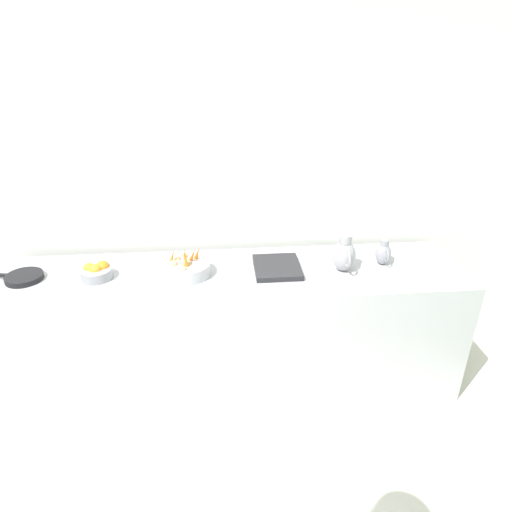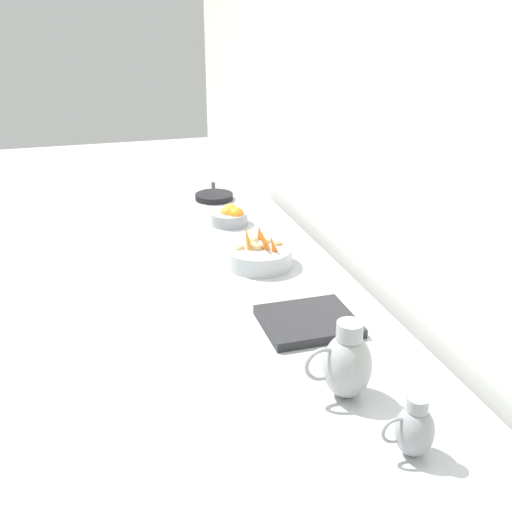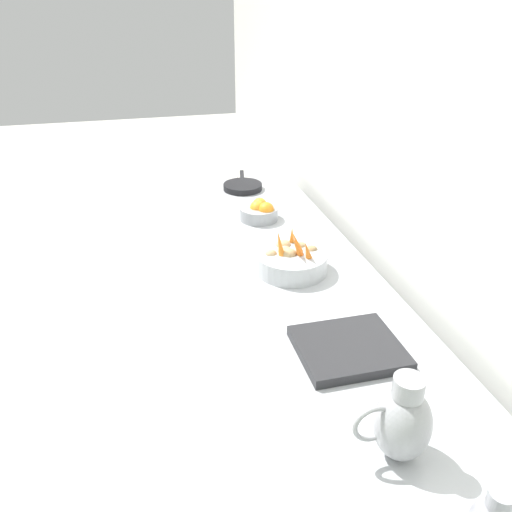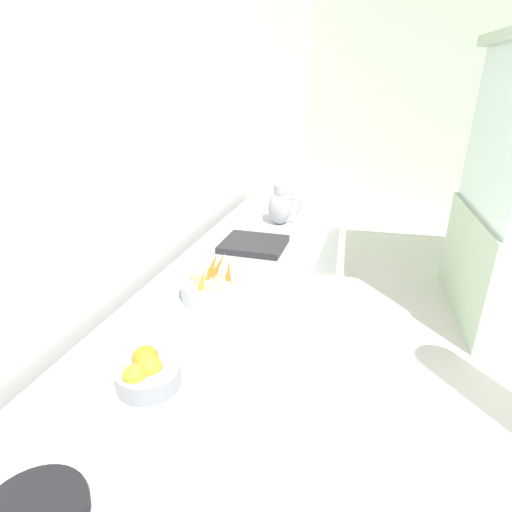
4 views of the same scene
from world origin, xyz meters
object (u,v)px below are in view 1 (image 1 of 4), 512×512
at_px(vegetable_colander, 186,268).
at_px(orange_bowl, 97,272).
at_px(metal_pitcher_short, 383,253).
at_px(skillet_on_counter, 23,277).
at_px(metal_pitcher_tall, 344,255).

height_order(vegetable_colander, orange_bowl, vegetable_colander).
height_order(vegetable_colander, metal_pitcher_short, vegetable_colander).
bearing_deg(orange_bowl, metal_pitcher_short, 90.82).
height_order(orange_bowl, skillet_on_counter, orange_bowl).
xyz_separation_m(orange_bowl, metal_pitcher_tall, (0.04, 1.59, 0.07)).
bearing_deg(skillet_on_counter, metal_pitcher_short, 90.31).
xyz_separation_m(vegetable_colander, orange_bowl, (-0.01, -0.57, -0.01)).
distance_m(vegetable_colander, orange_bowl, 0.57).
height_order(metal_pitcher_tall, skillet_on_counter, metal_pitcher_tall).
bearing_deg(skillet_on_counter, metal_pitcher_tall, 88.55).
distance_m(metal_pitcher_tall, skillet_on_counter, 2.05).
height_order(vegetable_colander, skillet_on_counter, vegetable_colander).
bearing_deg(metal_pitcher_tall, vegetable_colander, -91.66).
xyz_separation_m(vegetable_colander, skillet_on_counter, (-0.02, -1.03, -0.03)).
xyz_separation_m(vegetable_colander, metal_pitcher_tall, (0.03, 1.02, 0.06)).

